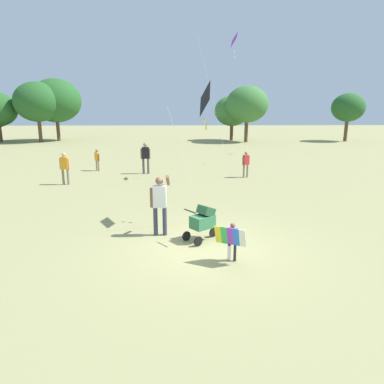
{
  "coord_description": "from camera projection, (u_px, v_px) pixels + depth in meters",
  "views": [
    {
      "loc": [
        -0.56,
        -9.0,
        3.78
      ],
      "look_at": [
        -0.31,
        1.13,
        1.3
      ],
      "focal_mm": 33.28,
      "sensor_mm": 36.0,
      "label": 1
    }
  ],
  "objects": [
    {
      "name": "ground_plane",
      "position": [
        204.0,
        248.0,
        9.65
      ],
      "size": [
        120.0,
        120.0,
        0.0
      ],
      "primitive_type": "plane",
      "color": "#938E5B"
    },
    {
      "name": "treeline_distant",
      "position": [
        102.0,
        105.0,
        37.05
      ],
      "size": [
        41.11,
        6.26,
        6.51
      ],
      "color": "brown",
      "rests_on": "ground"
    },
    {
      "name": "child_with_butterfly_kite",
      "position": [
        232.0,
        238.0,
        8.71
      ],
      "size": [
        0.77,
        0.51,
        0.99
      ],
      "color": "#232328",
      "rests_on": "ground"
    },
    {
      "name": "person_adult_flyer",
      "position": [
        160.0,
        201.0,
        10.4
      ],
      "size": [
        0.58,
        0.53,
        1.85
      ],
      "color": "#33384C",
      "rests_on": "ground"
    },
    {
      "name": "stroller",
      "position": [
        203.0,
        220.0,
        10.1
      ],
      "size": [
        1.03,
        0.91,
        1.03
      ],
      "color": "black",
      "rests_on": "ground"
    },
    {
      "name": "kite_adult_black",
      "position": [
        205.0,
        101.0,
        11.0
      ],
      "size": [
        1.31,
        1.74,
        4.53
      ],
      "color": "black",
      "rests_on": "ground"
    },
    {
      "name": "kite_orange_delta",
      "position": [
        233.0,
        45.0,
        17.39
      ],
      "size": [
        2.09,
        2.27,
        7.34
      ],
      "color": "purple",
      "rests_on": "ground"
    },
    {
      "name": "person_red_shirt",
      "position": [
        246.0,
        162.0,
        18.92
      ],
      "size": [
        0.42,
        0.28,
        1.39
      ],
      "color": "#7F705B",
      "rests_on": "ground"
    },
    {
      "name": "person_sitting_far",
      "position": [
        65.0,
        166.0,
        17.18
      ],
      "size": [
        0.51,
        0.22,
        1.57
      ],
      "color": "#7F705B",
      "rests_on": "ground"
    },
    {
      "name": "person_couple_left",
      "position": [
        97.0,
        158.0,
        20.87
      ],
      "size": [
        0.32,
        0.31,
        1.26
      ],
      "color": "#7F705B",
      "rests_on": "ground"
    },
    {
      "name": "person_kid_running",
      "position": [
        146.0,
        155.0,
        19.92
      ],
      "size": [
        0.56,
        0.26,
        1.75
      ],
      "color": "#4C4C51",
      "rests_on": "ground"
    }
  ]
}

